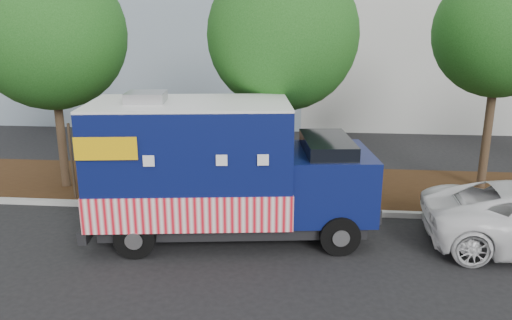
{
  "coord_description": "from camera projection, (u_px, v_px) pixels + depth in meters",
  "views": [
    {
      "loc": [
        2.06,
        -11.7,
        5.25
      ],
      "look_at": [
        0.9,
        0.6,
        1.75
      ],
      "focal_mm": 35.0,
      "sensor_mm": 36.0,
      "label": 1
    }
  ],
  "objects": [
    {
      "name": "curb",
      "position": [
        227.0,
        208.0,
        14.14
      ],
      "size": [
        120.0,
        0.18,
        0.15
      ],
      "primitive_type": "cube",
      "color": "#9E9E99",
      "rests_on": "ground"
    },
    {
      "name": "tree_a",
      "position": [
        50.0,
        34.0,
        14.6
      ],
      "size": [
        4.44,
        4.44,
        7.04
      ],
      "color": "#38281C",
      "rests_on": "ground"
    },
    {
      "name": "tree_b",
      "position": [
        283.0,
        35.0,
        13.9
      ],
      "size": [
        4.25,
        4.25,
        6.95
      ],
      "color": "#38281C",
      "rests_on": "ground"
    },
    {
      "name": "ground",
      "position": [
        219.0,
        231.0,
        12.82
      ],
      "size": [
        120.0,
        120.0,
        0.0
      ],
      "primitive_type": "plane",
      "color": "black",
      "rests_on": "ground"
    },
    {
      "name": "tree_c",
      "position": [
        500.0,
        32.0,
        14.46
      ],
      "size": [
        3.83,
        3.83,
        6.82
      ],
      "color": "#38281C",
      "rests_on": "ground"
    },
    {
      "name": "sign_post",
      "position": [
        72.0,
        164.0,
        14.48
      ],
      "size": [
        0.06,
        0.06,
        2.4
      ],
      "primitive_type": "cube",
      "color": "#473828",
      "rests_on": "ground"
    },
    {
      "name": "mulch_strip",
      "position": [
        237.0,
        185.0,
        16.15
      ],
      "size": [
        120.0,
        4.0,
        0.15
      ],
      "primitive_type": "cube",
      "color": "black",
      "rests_on": "ground"
    },
    {
      "name": "food_truck",
      "position": [
        217.0,
        173.0,
        12.14
      ],
      "size": [
        7.14,
        3.4,
        3.62
      ],
      "rotation": [
        0.0,
        0.0,
        0.13
      ],
      "color": "black",
      "rests_on": "ground"
    }
  ]
}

